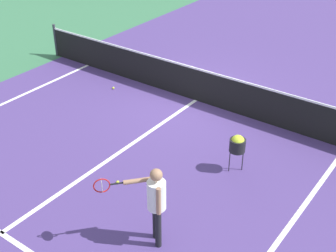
# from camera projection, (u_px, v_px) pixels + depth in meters

# --- Properties ---
(ground_plane) EXTENTS (60.00, 60.00, 0.00)m
(ground_plane) POSITION_uv_depth(u_px,v_px,m) (196.00, 100.00, 12.85)
(ground_plane) COLOR #38724C
(court_surface_inbounds) EXTENTS (10.62, 24.40, 0.00)m
(court_surface_inbounds) POSITION_uv_depth(u_px,v_px,m) (196.00, 100.00, 12.85)
(court_surface_inbounds) COLOR #4C387A
(court_surface_inbounds) RESTS_ON ground_plane
(line_service_near) EXTENTS (8.22, 0.10, 0.01)m
(line_service_near) POSITION_uv_depth(u_px,v_px,m) (1.00, 233.00, 8.39)
(line_service_near) COLOR white
(line_service_near) RESTS_ON ground_plane
(line_center_service) EXTENTS (0.10, 6.40, 0.01)m
(line_center_service) POSITION_uv_depth(u_px,v_px,m) (119.00, 153.00, 10.62)
(line_center_service) COLOR white
(line_center_service) RESTS_ON ground_plane
(net) EXTENTS (11.14, 0.09, 1.07)m
(net) POSITION_uv_depth(u_px,v_px,m) (196.00, 84.00, 12.60)
(net) COLOR #33383D
(net) RESTS_ON ground_plane
(player_near) EXTENTS (0.97, 0.82, 1.55)m
(player_near) POSITION_uv_depth(u_px,v_px,m) (155.00, 199.00, 7.74)
(player_near) COLOR black
(player_near) RESTS_ON ground_plane
(ball_hopper) EXTENTS (0.34, 0.34, 0.87)m
(ball_hopper) POSITION_uv_depth(u_px,v_px,m) (238.00, 144.00, 9.70)
(ball_hopper) COLOR black
(ball_hopper) RESTS_ON ground_plane
(tennis_ball_mid_court) EXTENTS (0.07, 0.07, 0.07)m
(tennis_ball_mid_court) POSITION_uv_depth(u_px,v_px,m) (118.00, 182.00, 9.64)
(tennis_ball_mid_court) COLOR #CCE033
(tennis_ball_mid_court) RESTS_ON ground_plane
(tennis_ball_near_net) EXTENTS (0.07, 0.07, 0.07)m
(tennis_ball_near_net) POSITION_uv_depth(u_px,v_px,m) (113.00, 88.00, 13.43)
(tennis_ball_near_net) COLOR #CCE033
(tennis_ball_near_net) RESTS_ON ground_plane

